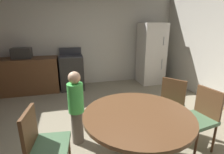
{
  "coord_description": "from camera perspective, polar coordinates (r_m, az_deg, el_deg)",
  "views": [
    {
      "loc": [
        -0.41,
        -2.04,
        1.66
      ],
      "look_at": [
        0.28,
        0.61,
        0.84
      ],
      "focal_mm": 27.14,
      "sensor_mm": 36.0,
      "label": 1
    }
  ],
  "objects": [
    {
      "name": "dining_table",
      "position": [
        1.97,
        8.53,
        -16.03
      ],
      "size": [
        1.19,
        1.19,
        0.76
      ],
      "color": "brown",
      "rests_on": "ground"
    },
    {
      "name": "person_child",
      "position": [
        2.48,
        -11.99,
        -9.7
      ],
      "size": [
        0.31,
        0.31,
        1.09
      ],
      "rotation": [
        0.0,
        0.0,
        5.44
      ],
      "color": "#665B51",
      "rests_on": "ground"
    },
    {
      "name": "chair_east",
      "position": [
        2.65,
        27.73,
        -11.37
      ],
      "size": [
        0.46,
        0.46,
        0.87
      ],
      "rotation": [
        0.0,
        0.0,
        3.3
      ],
      "color": "brown",
      "rests_on": "ground"
    },
    {
      "name": "chair_west",
      "position": [
        2.03,
        -22.29,
        -19.62
      ],
      "size": [
        0.44,
        0.44,
        0.87
      ],
      "rotation": [
        0.0,
        0.0,
        6.16
      ],
      "color": "brown",
      "rests_on": "ground"
    },
    {
      "name": "wall_back",
      "position": [
        5.02,
        -10.28,
        12.85
      ],
      "size": [
        5.76,
        0.12,
        2.7
      ],
      "primitive_type": "cube",
      "color": "beige",
      "rests_on": "ground"
    },
    {
      "name": "oven_range",
      "position": [
        4.75,
        -13.37,
        1.63
      ],
      "size": [
        0.6,
        0.6,
        1.1
      ],
      "color": "#2D2B28",
      "rests_on": "ground"
    },
    {
      "name": "kitchen_counter",
      "position": [
        4.9,
        -28.64,
        0.27
      ],
      "size": [
        1.89,
        0.6,
        0.9
      ],
      "primitive_type": "cube",
      "color": "brown",
      "rests_on": "ground"
    },
    {
      "name": "refrigerator",
      "position": [
        5.2,
        13.02,
        7.59
      ],
      "size": [
        0.68,
        0.68,
        1.76
      ],
      "color": "silver",
      "rests_on": "ground"
    },
    {
      "name": "microwave",
      "position": [
        4.76,
        -28.11,
        7.09
      ],
      "size": [
        0.44,
        0.32,
        0.26
      ],
      "primitive_type": "cube",
      "color": "#2D2B28",
      "rests_on": "kitchen_counter"
    },
    {
      "name": "ground_plane",
      "position": [
        2.66,
        -2.76,
        -22.02
      ],
      "size": [
        14.0,
        14.0,
        0.0
      ],
      "primitive_type": "plane",
      "color": "gray"
    },
    {
      "name": "chair_northeast",
      "position": [
        2.85,
        18.87,
        -8.33
      ],
      "size": [
        0.56,
        0.56,
        0.87
      ],
      "rotation": [
        0.0,
        0.0,
        3.79
      ],
      "color": "brown",
      "rests_on": "ground"
    }
  ]
}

